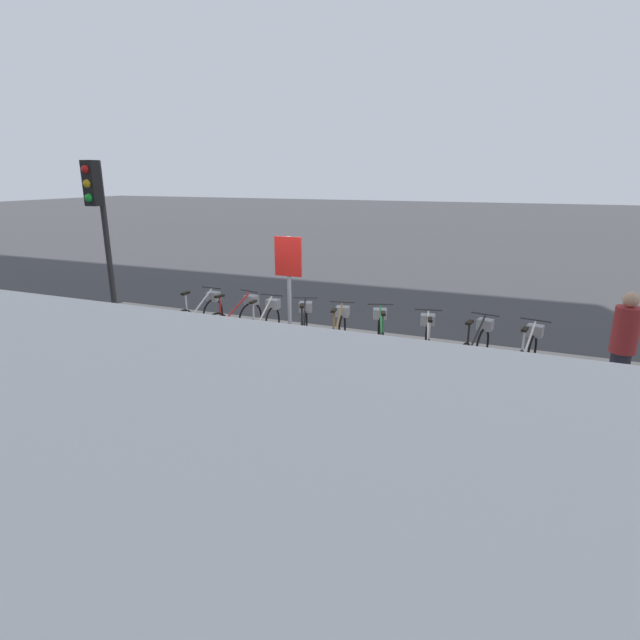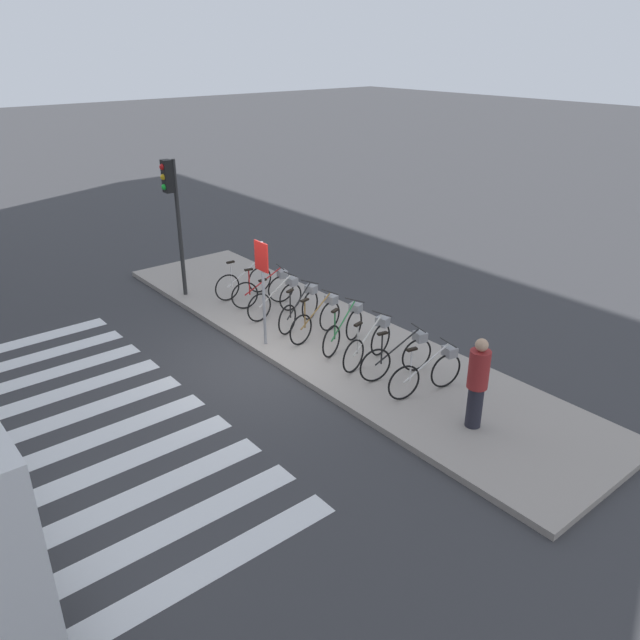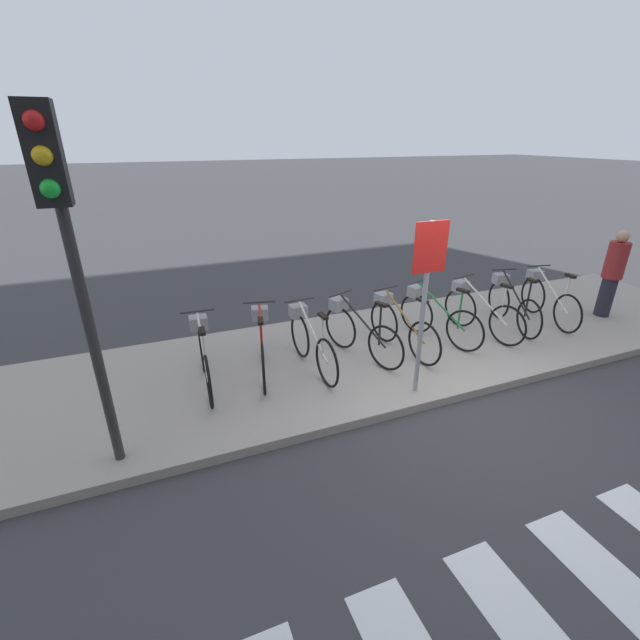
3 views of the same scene
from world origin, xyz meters
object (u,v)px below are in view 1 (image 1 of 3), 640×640
Objects in this scene: parked_bicycle_7 at (476,348)px; parked_bicycle_3 at (304,328)px; sign_post at (289,283)px; parked_bicycle_0 at (202,315)px; traffic_light at (99,217)px; parked_bicycle_1 at (237,318)px; pedestrian at (623,345)px; parked_bicycle_5 at (381,336)px; parked_bicycle_2 at (264,324)px; parked_bicycle_4 at (338,333)px; parked_bicycle_8 at (527,355)px; parked_bicycle_6 at (427,343)px.

parked_bicycle_3 is at bearing -179.12° from parked_bicycle_7.
sign_post reaches higher than parked_bicycle_7.
traffic_light reaches higher than parked_bicycle_0.
parked_bicycle_1 is 0.98× the size of pedestrian.
parked_bicycle_1 is 2.89m from parked_bicycle_5.
parked_bicycle_5 is 3.60m from pedestrian.
sign_post is (0.28, -1.19, 1.09)m from parked_bicycle_3.
parked_bicycle_1 is 1.03× the size of parked_bicycle_3.
parked_bicycle_2 is 1.01× the size of parked_bicycle_4.
sign_post reaches higher than parked_bicycle_8.
parked_bicycle_0 is 1.05× the size of parked_bicycle_5.
parked_bicycle_8 is at bearing 0.94° from parked_bicycle_4.
parked_bicycle_5 is at bearing 2.82° from parked_bicycle_2.
parked_bicycle_2 is at bearing -4.05° from parked_bicycle_0.
parked_bicycle_8 is 1.29m from pedestrian.
parked_bicycle_5 and parked_bicycle_6 have the same top height.
parked_bicycle_5 is (3.70, 0.01, 0.00)m from parked_bicycle_0.
parked_bicycle_4 is at bearing -178.46° from parked_bicycle_6.
traffic_light reaches higher than parked_bicycle_7.
parked_bicycle_6 is 0.77m from parked_bicycle_7.
traffic_light is at bearing -167.67° from parked_bicycle_6.
parked_bicycle_7 is at bearing 175.74° from parked_bicycle_8.
parked_bicycle_5 is at bearing 8.65° from parked_bicycle_4.
parked_bicycle_2 is at bearing 24.96° from traffic_light.
pedestrian reaches higher than parked_bicycle_7.
parked_bicycle_0 is at bearing 50.41° from traffic_light.
parked_bicycle_1 is 6.48m from pedestrian.
sign_post is at bearing -155.72° from parked_bicycle_7.
parked_bicycle_3 and parked_bicycle_6 have the same top height.
sign_post is at bearing -109.92° from parked_bicycle_4.
parked_bicycle_0 is 5.28m from parked_bicycle_7.
parked_bicycle_2 is at bearing -178.41° from parked_bicycle_7.
parked_bicycle_0 and parked_bicycle_8 have the same top height.
parked_bicycle_5 is 0.82m from parked_bicycle_6.
parked_bicycle_4 is 1.01× the size of parked_bicycle_6.
pedestrian is at bearing -2.06° from parked_bicycle_2.
pedestrian is at bearing 11.05° from sign_post.
parked_bicycle_8 is (1.54, 0.01, 0.00)m from parked_bicycle_6.
traffic_light is (-1.06, -1.29, 1.99)m from parked_bicycle_0.
parked_bicycle_5 is at bearing 179.86° from parked_bicycle_7.
parked_bicycle_2 is 1.05× the size of parked_bicycle_5.
traffic_light is at bearing -173.33° from pedestrian.
parked_bicycle_1 is 0.98× the size of parked_bicycle_2.
parked_bicycle_0 is 7.28m from pedestrian.
parked_bicycle_2 and parked_bicycle_8 have the same top height.
parked_bicycle_5 is at bearing 2.01° from parked_bicycle_3.
parked_bicycle_7 is (3.81, 0.11, 0.00)m from parked_bicycle_2.
parked_bicycle_1 is 2.15m from parked_bicycle_4.
parked_bicycle_0 is 1.02× the size of parked_bicycle_6.
parked_bicycle_3 is 2.25m from parked_bicycle_6.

